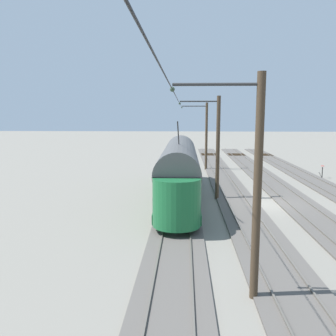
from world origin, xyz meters
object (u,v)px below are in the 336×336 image
object	(u,v)px
catenary_pole_mid_far	(255,185)
catenary_pole_foreground	(206,135)
switch_stand	(322,171)
catenary_pole_mid_near	(217,146)
vintage_streetcar	(179,169)

from	to	relation	value
catenary_pole_mid_far	catenary_pole_foreground	bearing A→B (deg)	-90.00
catenary_pole_foreground	switch_stand	size ratio (longest dim) A/B	6.15
switch_stand	catenary_pole_mid_near	bearing A→B (deg)	39.80
vintage_streetcar	catenary_pole_foreground	xyz separation A→B (m)	(-2.73, -14.48, 1.70)
vintage_streetcar	catenary_pole_mid_far	size ratio (longest dim) A/B	2.42
catenary_pole_foreground	catenary_pole_mid_near	bearing A→B (deg)	90.00
vintage_streetcar	catenary_pole_foreground	world-z (taller)	catenary_pole_foreground
catenary_pole_foreground	switch_stand	xyz separation A→B (m)	(-11.28, 5.10, -3.27)
catenary_pole_mid_near	catenary_pole_mid_far	world-z (taller)	same
catenary_pole_foreground	catenary_pole_mid_far	distance (m)	29.01
catenary_pole_foreground	catenary_pole_mid_far	bearing A→B (deg)	90.00
catenary_pole_mid_far	switch_stand	xyz separation A→B (m)	(-11.28, -23.91, -3.27)
catenary_pole_mid_near	catenary_pole_mid_far	bearing A→B (deg)	90.00
vintage_streetcar	catenary_pole_mid_near	bearing A→B (deg)	179.53
catenary_pole_mid_far	switch_stand	size ratio (longest dim) A/B	6.15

